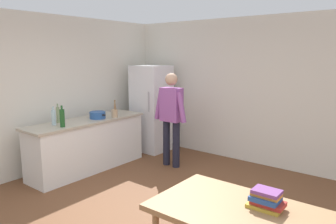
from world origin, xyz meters
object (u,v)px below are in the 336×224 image
at_px(bottle_vinegar_tall, 58,115).
at_px(bottle_wine_green, 62,118).
at_px(person, 171,113).
at_px(refrigerator, 152,108).
at_px(bottle_water_clear, 54,117).
at_px(cooking_pot, 98,115).
at_px(dining_table, 237,217).
at_px(utensil_jar, 115,113).
at_px(book_stack, 266,200).

bearing_deg(bottle_vinegar_tall, bottle_wine_green, -23.05).
distance_m(person, bottle_wine_green, 1.86).
xyz_separation_m(refrigerator, person, (0.95, -0.55, 0.08)).
bearing_deg(bottle_wine_green, bottle_water_clear, -179.42).
xyz_separation_m(refrigerator, bottle_vinegar_tall, (-0.27, -2.05, 0.14)).
bearing_deg(bottle_vinegar_tall, person, 50.90).
height_order(cooking_pot, bottle_vinegar_tall, bottle_vinegar_tall).
distance_m(dining_table, utensil_jar, 3.56).
height_order(person, bottle_vinegar_tall, person).
relative_size(cooking_pot, book_stack, 1.37).
bearing_deg(book_stack, bottle_wine_green, 173.98).
height_order(refrigerator, bottle_water_clear, refrigerator).
distance_m(person, dining_table, 3.20).
relative_size(refrigerator, cooking_pot, 4.50).
distance_m(dining_table, book_stack, 0.28).
bearing_deg(bottle_wine_green, book_stack, -6.02).
bearing_deg(utensil_jar, bottle_wine_green, -92.74).
relative_size(refrigerator, person, 1.06).
distance_m(dining_table, cooking_pot, 3.60).
height_order(dining_table, book_stack, book_stack).
distance_m(cooking_pot, bottle_wine_green, 0.80).
bearing_deg(dining_table, person, 137.59).
bearing_deg(bottle_water_clear, utensil_jar, 74.85).
relative_size(person, cooking_pot, 4.25).
relative_size(cooking_pot, bottle_wine_green, 1.18).
bearing_deg(person, utensil_jar, -144.71).
height_order(dining_table, bottle_water_clear, bottle_water_clear).
bearing_deg(dining_table, bottle_water_clear, 171.68).
bearing_deg(bottle_vinegar_tall, cooking_pot, 71.11).
bearing_deg(bottle_vinegar_tall, book_stack, -7.61).
bearing_deg(person, bottle_water_clear, -124.35).
bearing_deg(person, cooking_pot, -139.45).
bearing_deg(bottle_wine_green, bottle_vinegar_tall, 156.95).
xyz_separation_m(dining_table, cooking_pot, (-3.35, 1.29, 0.29)).
bearing_deg(dining_table, cooking_pot, 158.84).
height_order(person, bottle_water_clear, person).
distance_m(bottle_wine_green, book_stack, 3.44).
bearing_deg(cooking_pot, bottle_water_clear, -99.02).
relative_size(refrigerator, bottle_water_clear, 6.00).
bearing_deg(bottle_water_clear, person, 55.65).
relative_size(bottle_vinegar_tall, bottle_wine_green, 0.94).
xyz_separation_m(person, bottle_vinegar_tall, (-1.22, -1.50, 0.06)).
bearing_deg(bottle_water_clear, refrigerator, 85.56).
distance_m(utensil_jar, bottle_water_clear, 1.09).
relative_size(refrigerator, dining_table, 1.29).
bearing_deg(refrigerator, person, -30.23).
height_order(person, utensil_jar, person).
xyz_separation_m(bottle_vinegar_tall, book_stack, (3.75, -0.50, -0.21)).
bearing_deg(person, book_stack, -38.28).
bearing_deg(book_stack, refrigerator, 143.77).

